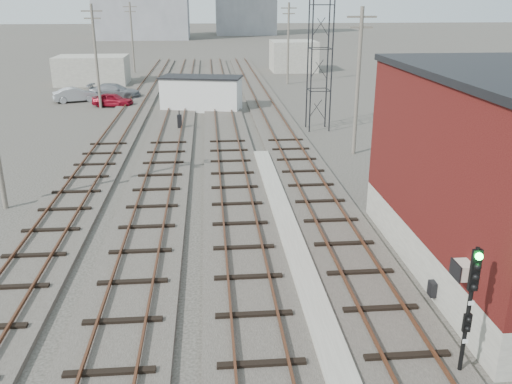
{
  "coord_description": "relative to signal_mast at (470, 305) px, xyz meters",
  "views": [
    {
      "loc": [
        -2.7,
        -5.01,
        9.45
      ],
      "look_at": [
        -0.94,
        15.11,
        2.2
      ],
      "focal_mm": 38.0,
      "sensor_mm": 36.0,
      "label": 1
    }
  ],
  "objects": [
    {
      "name": "ground",
      "position": [
        -3.7,
        53.67,
        -2.17
      ],
      "size": [
        320.0,
        320.0,
        0.0
      ],
      "primitive_type": "plane",
      "color": "#282621",
      "rests_on": "ground"
    },
    {
      "name": "track_right",
      "position": [
        -1.2,
        32.67,
        -2.06
      ],
      "size": [
        3.2,
        90.0,
        0.39
      ],
      "color": "#332D28",
      "rests_on": "ground"
    },
    {
      "name": "track_mid_right",
      "position": [
        -5.2,
        32.67,
        -2.06
      ],
      "size": [
        3.2,
        90.0,
        0.39
      ],
      "color": "#332D28",
      "rests_on": "ground"
    },
    {
      "name": "track_mid_left",
      "position": [
        -9.2,
        32.67,
        -2.06
      ],
      "size": [
        3.2,
        90.0,
        0.39
      ],
      "color": "#332D28",
      "rests_on": "ground"
    },
    {
      "name": "track_left",
      "position": [
        -13.2,
        32.67,
        -2.06
      ],
      "size": [
        3.2,
        90.0,
        0.39
      ],
      "color": "#332D28",
      "rests_on": "ground"
    },
    {
      "name": "platform_curb",
      "position": [
        -3.2,
        7.67,
        -2.04
      ],
      "size": [
        0.9,
        28.0,
        0.26
      ],
      "primitive_type": "cube",
      "color": "gray",
      "rests_on": "ground"
    },
    {
      "name": "brick_building",
      "position": [
        3.8,
        5.67,
        1.46
      ],
      "size": [
        6.54,
        12.2,
        7.22
      ],
      "color": "gray",
      "rests_on": "ground"
    },
    {
      "name": "lattice_tower",
      "position": [
        1.8,
        28.67,
        5.33
      ],
      "size": [
        1.6,
        1.6,
        15.0
      ],
      "color": "black",
      "rests_on": "ground"
    },
    {
      "name": "utility_pole_left_b",
      "position": [
        -16.2,
        38.67,
        2.63
      ],
      "size": [
        1.8,
        0.24,
        9.0
      ],
      "color": "#595147",
      "rests_on": "ground"
    },
    {
      "name": "utility_pole_left_c",
      "position": [
        -16.2,
        63.67,
        2.63
      ],
      "size": [
        1.8,
        0.24,
        9.0
      ],
      "color": "#595147",
      "rests_on": "ground"
    },
    {
      "name": "utility_pole_right_a",
      "position": [
        2.8,
        21.67,
        2.63
      ],
      "size": [
        1.8,
        0.24,
        9.0
      ],
      "color": "#595147",
      "rests_on": "ground"
    },
    {
      "name": "utility_pole_right_b",
      "position": [
        2.8,
        51.67,
        2.63
      ],
      "size": [
        1.8,
        0.24,
        9.0
      ],
      "color": "#595147",
      "rests_on": "ground"
    },
    {
      "name": "shed_left",
      "position": [
        -19.7,
        53.67,
        -0.57
      ],
      "size": [
        8.0,
        5.0,
        3.2
      ],
      "primitive_type": "cube",
      "color": "gray",
      "rests_on": "ground"
    },
    {
      "name": "shed_right",
      "position": [
        5.3,
        63.67,
        -0.17
      ],
      "size": [
        6.0,
        6.0,
        4.0
      ],
      "primitive_type": "cube",
      "color": "gray",
      "rests_on": "ground"
    },
    {
      "name": "signal_mast",
      "position": [
        0.0,
        0.0,
        0.0
      ],
      "size": [
        0.4,
        0.4,
        3.76
      ],
      "color": "gray",
      "rests_on": "ground"
    },
    {
      "name": "switch_stand",
      "position": [
        -8.64,
        29.24,
        -1.5
      ],
      "size": [
        0.37,
        0.37,
        1.41
      ],
      "rotation": [
        0.0,
        0.0,
        0.14
      ],
      "color": "black",
      "rests_on": "ground"
    },
    {
      "name": "site_trailer",
      "position": [
        -7.02,
        37.02,
        -0.66
      ],
      "size": [
        7.59,
        4.58,
        2.98
      ],
      "rotation": [
        0.0,
        0.0,
        -0.22
      ],
      "color": "silver",
      "rests_on": "ground"
    },
    {
      "name": "car_red",
      "position": [
        -15.19,
        39.3,
        -1.54
      ],
      "size": [
        3.92,
        2.24,
        1.26
      ],
      "primitive_type": "imported",
      "rotation": [
        0.0,
        0.0,
        1.35
      ],
      "color": "maroon",
      "rests_on": "ground"
    },
    {
      "name": "car_silver",
      "position": [
        -19.16,
        42.13,
        -1.48
      ],
      "size": [
        4.4,
        2.77,
        1.37
      ],
      "primitive_type": "imported",
      "rotation": [
        0.0,
        0.0,
        1.92
      ],
      "color": "#93959A",
      "rests_on": "ground"
    },
    {
      "name": "car_grey",
      "position": [
        -15.68,
        43.61,
        -1.43
      ],
      "size": [
        5.29,
        2.67,
        1.47
      ],
      "primitive_type": "imported",
      "rotation": [
        0.0,
        0.0,
        1.45
      ],
      "color": "slate",
      "rests_on": "ground"
    }
  ]
}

